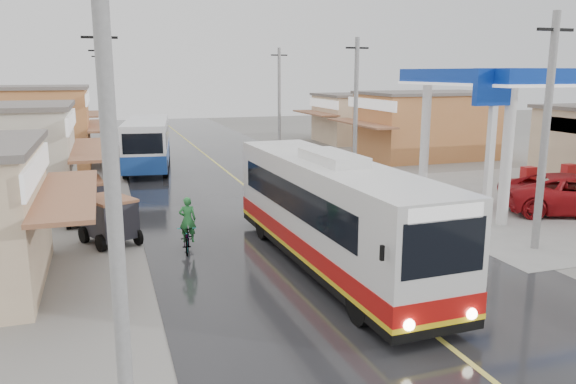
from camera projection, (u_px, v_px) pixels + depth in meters
name	position (u px, v px, depth m)	size (l,w,h in m)	color
ground	(352.00, 270.00, 17.51)	(120.00, 120.00, 0.00)	slate
road	(240.00, 182.00, 31.44)	(12.00, 90.00, 0.02)	black
centre_line	(240.00, 182.00, 31.44)	(0.15, 90.00, 0.01)	#D8CC4C
shopfronts_right	(499.00, 176.00, 33.23)	(11.00, 44.00, 4.80)	beige
utility_poles_left	(109.00, 187.00, 30.23)	(1.60, 50.00, 8.00)	gray
utility_poles_right	(354.00, 175.00, 33.58)	(1.60, 36.00, 8.00)	gray
coach_bus	(331.00, 213.00, 17.49)	(3.04, 11.76, 3.65)	silver
second_bus	(148.00, 143.00, 35.38)	(3.70, 9.60, 3.11)	silver
jeepney	(576.00, 194.00, 24.30)	(2.88, 6.25, 1.74)	#9E0F14
cyclist	(187.00, 233.00, 19.30)	(0.91, 1.87, 1.94)	black
tricycle_near	(109.00, 217.00, 20.08)	(2.23, 2.44, 1.69)	#26262D
tricycle_far	(84.00, 198.00, 22.84)	(1.77, 2.34, 1.79)	#26262D
tyre_stack	(102.00, 219.00, 22.64)	(0.91, 0.91, 0.47)	black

